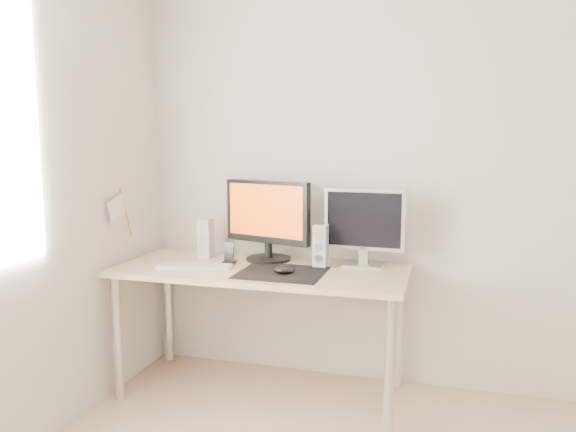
{
  "coord_description": "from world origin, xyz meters",
  "views": [
    {
      "loc": [
        0.05,
        -1.49,
        1.44
      ],
      "look_at": [
        -0.8,
        1.47,
        1.01
      ],
      "focal_mm": 35.0,
      "sensor_mm": 36.0,
      "label": 1
    }
  ],
  "objects_px": {
    "desk": "(262,281)",
    "speaker_right": "(321,246)",
    "main_monitor": "(267,217)",
    "speaker_left": "(206,238)",
    "second_monitor": "(364,224)",
    "phone_dock": "(229,257)",
    "keyboard": "(195,266)",
    "mouse": "(284,270)"
  },
  "relations": [
    {
      "from": "desk",
      "to": "main_monitor",
      "type": "height_order",
      "value": "main_monitor"
    },
    {
      "from": "speaker_left",
      "to": "second_monitor",
      "type": "bearing_deg",
      "value": 1.4
    },
    {
      "from": "main_monitor",
      "to": "speaker_left",
      "type": "relative_size",
      "value": 2.32
    },
    {
      "from": "main_monitor",
      "to": "phone_dock",
      "type": "bearing_deg",
      "value": -142.94
    },
    {
      "from": "desk",
      "to": "second_monitor",
      "type": "height_order",
      "value": "second_monitor"
    },
    {
      "from": "speaker_left",
      "to": "keyboard",
      "type": "relative_size",
      "value": 0.54
    },
    {
      "from": "desk",
      "to": "speaker_left",
      "type": "distance_m",
      "value": 0.48
    },
    {
      "from": "main_monitor",
      "to": "keyboard",
      "type": "xyz_separation_m",
      "value": [
        -0.33,
        -0.28,
        -0.25
      ]
    },
    {
      "from": "desk",
      "to": "keyboard",
      "type": "bearing_deg",
      "value": -164.55
    },
    {
      "from": "desk",
      "to": "speaker_right",
      "type": "relative_size",
      "value": 6.85
    },
    {
      "from": "mouse",
      "to": "second_monitor",
      "type": "distance_m",
      "value": 0.53
    },
    {
      "from": "speaker_right",
      "to": "speaker_left",
      "type": "bearing_deg",
      "value": 176.27
    },
    {
      "from": "main_monitor",
      "to": "phone_dock",
      "type": "xyz_separation_m",
      "value": [
        -0.18,
        -0.14,
        -0.22
      ]
    },
    {
      "from": "second_monitor",
      "to": "phone_dock",
      "type": "bearing_deg",
      "value": -169.11
    },
    {
      "from": "second_monitor",
      "to": "speaker_left",
      "type": "relative_size",
      "value": 1.93
    },
    {
      "from": "second_monitor",
      "to": "desk",
      "type": "bearing_deg",
      "value": -160.88
    },
    {
      "from": "desk",
      "to": "phone_dock",
      "type": "xyz_separation_m",
      "value": [
        -0.21,
        0.04,
        0.12
      ]
    },
    {
      "from": "main_monitor",
      "to": "speaker_left",
      "type": "distance_m",
      "value": 0.41
    },
    {
      "from": "speaker_left",
      "to": "desk",
      "type": "bearing_deg",
      "value": -21.91
    },
    {
      "from": "main_monitor",
      "to": "speaker_right",
      "type": "bearing_deg",
      "value": -11.17
    },
    {
      "from": "main_monitor",
      "to": "second_monitor",
      "type": "bearing_deg",
      "value": 0.43
    },
    {
      "from": "main_monitor",
      "to": "phone_dock",
      "type": "relative_size",
      "value": 4.41
    },
    {
      "from": "speaker_left",
      "to": "keyboard",
      "type": "height_order",
      "value": "speaker_left"
    },
    {
      "from": "speaker_right",
      "to": "phone_dock",
      "type": "distance_m",
      "value": 0.53
    },
    {
      "from": "speaker_right",
      "to": "main_monitor",
      "type": "bearing_deg",
      "value": 168.83
    },
    {
      "from": "second_monitor",
      "to": "keyboard",
      "type": "distance_m",
      "value": 0.96
    },
    {
      "from": "speaker_right",
      "to": "phone_dock",
      "type": "height_order",
      "value": "speaker_right"
    },
    {
      "from": "keyboard",
      "to": "phone_dock",
      "type": "distance_m",
      "value": 0.2
    },
    {
      "from": "main_monitor",
      "to": "speaker_left",
      "type": "xyz_separation_m",
      "value": [
        -0.38,
        -0.02,
        -0.14
      ]
    },
    {
      "from": "second_monitor",
      "to": "keyboard",
      "type": "xyz_separation_m",
      "value": [
        -0.89,
        -0.28,
        -0.23
      ]
    },
    {
      "from": "main_monitor",
      "to": "second_monitor",
      "type": "relative_size",
      "value": 1.2
    },
    {
      "from": "speaker_left",
      "to": "keyboard",
      "type": "distance_m",
      "value": 0.29
    },
    {
      "from": "phone_dock",
      "to": "keyboard",
      "type": "bearing_deg",
      "value": -135.75
    },
    {
      "from": "second_monitor",
      "to": "keyboard",
      "type": "bearing_deg",
      "value": -162.32
    },
    {
      "from": "mouse",
      "to": "second_monitor",
      "type": "relative_size",
      "value": 0.25
    },
    {
      "from": "second_monitor",
      "to": "speaker_left",
      "type": "height_order",
      "value": "second_monitor"
    },
    {
      "from": "speaker_right",
      "to": "phone_dock",
      "type": "relative_size",
      "value": 1.9
    },
    {
      "from": "main_monitor",
      "to": "speaker_right",
      "type": "distance_m",
      "value": 0.36
    },
    {
      "from": "desk",
      "to": "main_monitor",
      "type": "bearing_deg",
      "value": 97.51
    },
    {
      "from": "mouse",
      "to": "speaker_left",
      "type": "relative_size",
      "value": 0.48
    },
    {
      "from": "speaker_right",
      "to": "mouse",
      "type": "bearing_deg",
      "value": -121.16
    },
    {
      "from": "keyboard",
      "to": "desk",
      "type": "bearing_deg",
      "value": 15.45
    }
  ]
}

